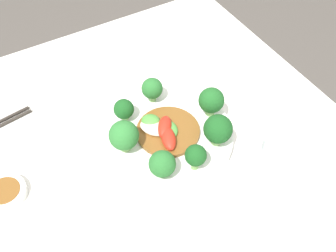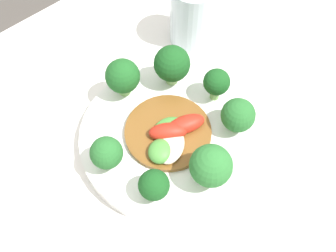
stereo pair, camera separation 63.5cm
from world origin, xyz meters
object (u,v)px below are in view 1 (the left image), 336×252
Objects in this scene: plate at (168,136)px; broccoli_north at (124,136)px; broccoli_west at (196,156)px; broccoli_east at (152,89)px; broccoli_southwest at (218,129)px; broccoli_south at (211,101)px; broccoli_northwest at (162,164)px; broccoli_northeast at (124,109)px; sauce_dish at (5,192)px; drinking_glass at (280,157)px; stirfry_center at (164,130)px.

broccoli_north is at bearing 85.72° from plate.
broccoli_west is at bearing -138.49° from broccoli_north.
broccoli_southwest is (-0.16, -0.05, 0.01)m from broccoli_east.
broccoli_northwest is at bearing 116.95° from broccoli_south.
broccoli_northwest is at bearing 156.84° from broccoli_east.
plate is at bearing -142.48° from broccoli_northeast.
broccoli_northwest is 0.29m from sauce_dish.
broccoli_northeast is 0.45× the size of drinking_glass.
broccoli_southwest is (-0.07, 0.03, 0.00)m from broccoli_south.
broccoli_northwest is at bearing 95.11° from broccoli_southwest.
plate is 0.32m from sauce_dish.
broccoli_northeast is at bearing 18.98° from broccoli_west.
broccoli_south is at bearing -115.38° from broccoli_northeast.
broccoli_northwest is at bearing 148.29° from stirfry_center.
drinking_glass is (-0.17, -0.13, 0.04)m from plate.
broccoli_northwest is 0.83× the size of broccoli_southwest.
broccoli_east is 0.14m from broccoli_north.
drinking_glass is at bearing -128.92° from broccoli_north.
broccoli_south is at bearing -89.72° from plate.
broccoli_northeast is 0.09m from stirfry_center.
sauce_dish is (0.03, 0.23, -0.05)m from broccoli_north.
broccoli_north is at bearing 154.96° from broccoli_northeast.
broccoli_west is (-0.10, -0.00, 0.05)m from plate.
stirfry_center is at bearing -145.05° from broccoli_northeast.
broccoli_west is 0.35m from sauce_dish.
broccoli_west is 0.07m from broccoli_southwest.
broccoli_north is 0.89× the size of sauce_dish.
stirfry_center reaches higher than plate.
broccoli_southwest is 0.55× the size of stirfry_center.
broccoli_south is 0.59× the size of drinking_glass.
plate is at bearing -110.07° from stirfry_center.
broccoli_north reaches higher than plate.
broccoli_north is (0.10, 0.09, 0.00)m from broccoli_west.
broccoli_east is at bearing -4.62° from broccoli_west.
broccoli_northwest is at bearing 74.38° from broccoli_west.
broccoli_east is 0.45× the size of stirfry_center.
sauce_dish is at bearing 99.56° from broccoli_east.
broccoli_west is (-0.19, 0.02, 0.00)m from broccoli_east.
broccoli_southwest is at bearing 31.44° from drinking_glass.
broccoli_southwest is at bearing -135.18° from plate.
broccoli_south is 0.95× the size of broccoli_southwest.
broccoli_north is at bearing 88.12° from broccoli_south.
broccoli_northeast reaches higher than stirfry_center.
drinking_glass reaches higher than broccoli_southwest.
broccoli_northeast reaches higher than plate.
broccoli_southwest is at bearing -138.80° from broccoli_northeast.
broccoli_south is (-0.09, -0.08, 0.01)m from broccoli_east.
broccoli_east is at bearing -76.07° from broccoli_northeast.
broccoli_northwest reaches higher than sauce_dish.
drinking_glass is (-0.27, -0.12, -0.00)m from broccoli_east.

